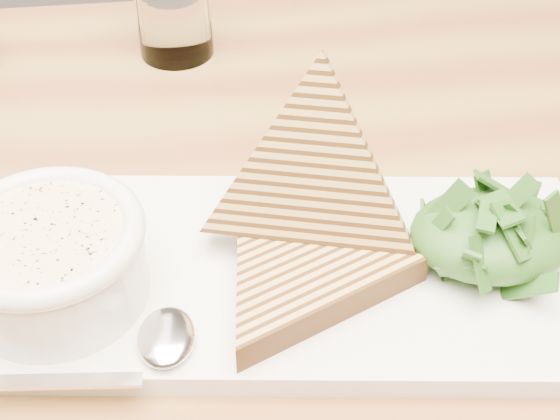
{
  "coord_description": "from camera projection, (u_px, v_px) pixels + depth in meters",
  "views": [
    {
      "loc": [
        0.16,
        -0.44,
        1.16
      ],
      "look_at": [
        0.2,
        -0.05,
        0.81
      ],
      "focal_mm": 50.0,
      "sensor_mm": 36.0,
      "label": 1
    }
  ],
  "objects": [
    {
      "name": "table_top",
      "position": [
        77.0,
        291.0,
        0.57
      ],
      "size": [
        1.27,
        0.87,
        0.04
      ],
      "primitive_type": "cube",
      "rotation": [
        0.0,
        0.0,
        0.03
      ],
      "color": "olive",
      "rests_on": "ground"
    },
    {
      "name": "table_leg_br",
      "position": [
        547.0,
        255.0,
        1.13
      ],
      "size": [
        0.06,
        0.06,
        0.72
      ],
      "primitive_type": "cylinder",
      "color": "olive",
      "rests_on": "ground"
    },
    {
      "name": "platter",
      "position": [
        283.0,
        273.0,
        0.54
      ],
      "size": [
        0.45,
        0.23,
        0.02
      ],
      "primitive_type": "cube",
      "rotation": [
        0.0,
        0.0,
        -0.1
      ],
      "color": "white",
      "rests_on": "table_top"
    },
    {
      "name": "soup_bowl",
      "position": [
        54.0,
        268.0,
        0.5
      ],
      "size": [
        0.12,
        0.12,
        0.05
      ],
      "primitive_type": "cylinder",
      "color": "white",
      "rests_on": "platter"
    },
    {
      "name": "soup",
      "position": [
        45.0,
        236.0,
        0.48
      ],
      "size": [
        0.1,
        0.1,
        0.01
      ],
      "primitive_type": "cylinder",
      "color": "beige",
      "rests_on": "soup_bowl"
    },
    {
      "name": "bowl_rim",
      "position": [
        44.0,
        234.0,
        0.48
      ],
      "size": [
        0.13,
        0.13,
        0.01
      ],
      "primitive_type": "torus",
      "color": "white",
      "rests_on": "soup_bowl"
    },
    {
      "name": "sandwich_flat",
      "position": [
        301.0,
        272.0,
        0.52
      ],
      "size": [
        0.23,
        0.23,
        0.02
      ],
      "primitive_type": null,
      "rotation": [
        0.0,
        0.0,
        0.46
      ],
      "color": "tan",
      "rests_on": "platter"
    },
    {
      "name": "sandwich_lean",
      "position": [
        312.0,
        179.0,
        0.52
      ],
      "size": [
        0.2,
        0.2,
        0.19
      ],
      "primitive_type": null,
      "rotation": [
        1.1,
        0.0,
        -0.24
      ],
      "color": "tan",
      "rests_on": "sandwich_flat"
    },
    {
      "name": "salad_base",
      "position": [
        491.0,
        234.0,
        0.53
      ],
      "size": [
        0.11,
        0.09,
        0.04
      ],
      "primitive_type": "ellipsoid",
      "color": "#184111",
      "rests_on": "platter"
    },
    {
      "name": "arugula_pile",
      "position": [
        493.0,
        228.0,
        0.52
      ],
      "size": [
        0.11,
        0.1,
        0.05
      ],
      "primitive_type": null,
      "color": "#386923",
      "rests_on": "platter"
    },
    {
      "name": "spoon_bowl",
      "position": [
        166.0,
        337.0,
        0.48
      ],
      "size": [
        0.04,
        0.05,
        0.01
      ],
      "primitive_type": "ellipsoid",
      "rotation": [
        0.0,
        0.0,
        -0.07
      ],
      "color": "silver",
      "rests_on": "platter"
    },
    {
      "name": "spoon_handle",
      "position": [
        38.0,
        382.0,
        0.46
      ],
      "size": [
        0.12,
        0.02,
        0.0
      ],
      "primitive_type": "cube",
      "rotation": [
        0.0,
        0.0,
        -0.07
      ],
      "color": "silver",
      "rests_on": "platter"
    },
    {
      "name": "glass_far",
      "position": [
        172.0,
        1.0,
        0.75
      ],
      "size": [
        0.07,
        0.07,
        0.11
      ],
      "primitive_type": "cylinder",
      "color": "white",
      "rests_on": "table_top"
    }
  ]
}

